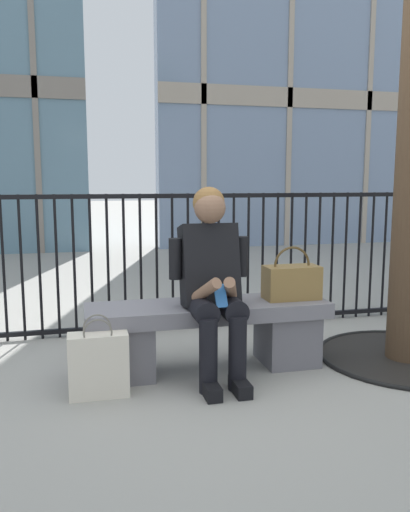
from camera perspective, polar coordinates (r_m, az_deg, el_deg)
ground_plane at (r=3.54m, az=0.40°, el=-12.34°), size 60.00×60.00×0.00m
stone_bench at (r=3.45m, az=0.40°, el=-8.12°), size 1.60×0.44×0.45m
seated_person_with_phone at (r=3.24m, az=0.83°, el=-2.32°), size 0.52×0.66×1.21m
handbag_on_bench at (r=3.55m, az=9.56°, el=-2.78°), size 0.37×0.19×0.36m
shopping_bag at (r=3.12m, az=-11.70°, el=-11.62°), size 0.34×0.16×0.48m
plaza_railing at (r=4.30m, az=-2.75°, el=-0.64°), size 7.56×0.04×1.15m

